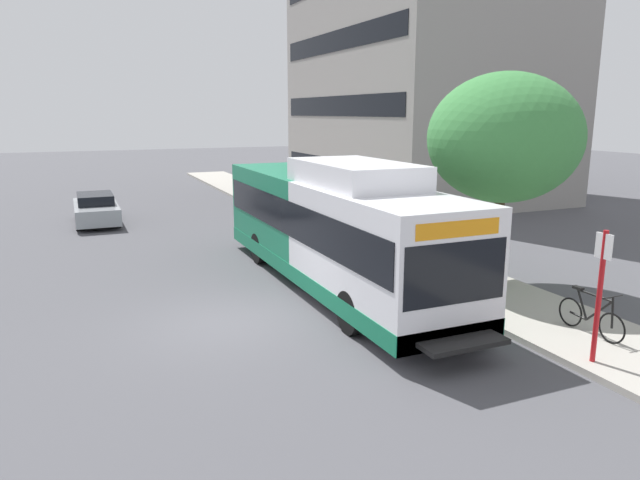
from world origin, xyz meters
TOP-DOWN VIEW (x-y plane):
  - ground_plane at (0.00, 8.00)m, footprint 120.00×120.00m
  - sidewalk_curb at (7.00, 6.00)m, footprint 3.00×56.00m
  - transit_bus at (3.54, 1.77)m, footprint 2.58×12.25m
  - bus_stop_sign_pole at (5.92, -5.21)m, footprint 0.10×0.36m
  - bicycle_parked at (7.00, -4.16)m, footprint 0.52×1.76m
  - street_tree_near_stop at (7.77, -0.15)m, footprint 4.12×4.12m
  - parked_car_far_lane at (-2.17, 14.62)m, footprint 1.80×4.50m
  - lattice_comm_tower at (18.25, 33.30)m, footprint 1.10×1.10m

SIDE VIEW (x-z plane):
  - ground_plane at x=0.00m, z-range 0.00..0.00m
  - sidewalk_curb at x=7.00m, z-range 0.00..0.14m
  - bicycle_parked at x=7.00m, z-range 0.05..1.07m
  - parked_car_far_lane at x=-2.17m, z-range 0.00..1.33m
  - bus_stop_sign_pole at x=5.92m, z-range 0.35..2.95m
  - transit_bus at x=3.54m, z-range -0.12..3.53m
  - street_tree_near_stop at x=7.77m, z-range 1.28..7.09m
  - lattice_comm_tower at x=18.25m, z-range -5.49..28.09m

